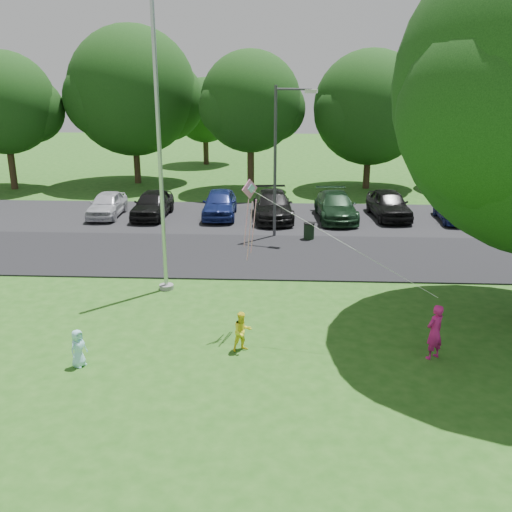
{
  "coord_description": "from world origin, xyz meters",
  "views": [
    {
      "loc": [
        0.64,
        -13.68,
        7.28
      ],
      "look_at": [
        -0.27,
        4.0,
        1.6
      ],
      "focal_mm": 40.0,
      "sensor_mm": 36.0,
      "label": 1
    }
  ],
  "objects_px": {
    "woman": "(435,332)",
    "flagpole": "(161,172)",
    "street_lamp": "(281,149)",
    "child_yellow": "(242,331)",
    "kite": "(254,207)",
    "trash_can": "(309,231)",
    "child_blue": "(78,348)"
  },
  "relations": [
    {
      "from": "street_lamp",
      "to": "trash_can",
      "type": "xyz_separation_m",
      "value": [
        1.33,
        -0.38,
        -3.68
      ]
    },
    {
      "from": "trash_can",
      "to": "child_blue",
      "type": "relative_size",
      "value": 0.8
    },
    {
      "from": "trash_can",
      "to": "kite",
      "type": "relative_size",
      "value": 0.16
    },
    {
      "from": "street_lamp",
      "to": "trash_can",
      "type": "height_order",
      "value": "street_lamp"
    },
    {
      "from": "trash_can",
      "to": "kite",
      "type": "bearing_deg",
      "value": -101.53
    },
    {
      "from": "child_yellow",
      "to": "child_blue",
      "type": "bearing_deg",
      "value": 166.4
    },
    {
      "from": "trash_can",
      "to": "child_yellow",
      "type": "bearing_deg",
      "value": -101.42
    },
    {
      "from": "street_lamp",
      "to": "child_blue",
      "type": "xyz_separation_m",
      "value": [
        -5.08,
        -12.53,
        -3.58
      ]
    },
    {
      "from": "child_yellow",
      "to": "kite",
      "type": "bearing_deg",
      "value": 50.91
    },
    {
      "from": "woman",
      "to": "kite",
      "type": "bearing_deg",
      "value": -52.67
    },
    {
      "from": "child_blue",
      "to": "trash_can",
      "type": "bearing_deg",
      "value": -1.16
    },
    {
      "from": "child_blue",
      "to": "kite",
      "type": "xyz_separation_m",
      "value": [
        4.43,
        2.47,
        3.22
      ]
    },
    {
      "from": "street_lamp",
      "to": "child_yellow",
      "type": "distance_m",
      "value": 11.99
    },
    {
      "from": "flagpole",
      "to": "child_yellow",
      "type": "xyz_separation_m",
      "value": [
        3.04,
        -4.54,
        -3.6
      ]
    },
    {
      "from": "woman",
      "to": "flagpole",
      "type": "bearing_deg",
      "value": -65.0
    },
    {
      "from": "street_lamp",
      "to": "child_blue",
      "type": "relative_size",
      "value": 6.68
    },
    {
      "from": "trash_can",
      "to": "child_blue",
      "type": "distance_m",
      "value": 13.73
    },
    {
      "from": "child_yellow",
      "to": "trash_can",
      "type": "bearing_deg",
      "value": 50.17
    },
    {
      "from": "trash_can",
      "to": "child_blue",
      "type": "bearing_deg",
      "value": -117.81
    },
    {
      "from": "flagpole",
      "to": "kite",
      "type": "xyz_separation_m",
      "value": [
        3.29,
        -3.17,
        -0.43
      ]
    },
    {
      "from": "street_lamp",
      "to": "woman",
      "type": "height_order",
      "value": "street_lamp"
    },
    {
      "from": "child_yellow",
      "to": "kite",
      "type": "xyz_separation_m",
      "value": [
        0.26,
        1.37,
        3.17
      ]
    },
    {
      "from": "kite",
      "to": "trash_can",
      "type": "bearing_deg",
      "value": 34.62
    },
    {
      "from": "trash_can",
      "to": "child_yellow",
      "type": "relative_size",
      "value": 0.72
    },
    {
      "from": "flagpole",
      "to": "trash_can",
      "type": "xyz_separation_m",
      "value": [
        5.27,
        6.5,
        -3.76
      ]
    },
    {
      "from": "street_lamp",
      "to": "kite",
      "type": "bearing_deg",
      "value": -75.98
    },
    {
      "from": "street_lamp",
      "to": "kite",
      "type": "distance_m",
      "value": 10.08
    },
    {
      "from": "woman",
      "to": "kite",
      "type": "xyz_separation_m",
      "value": [
        -4.86,
        1.56,
        2.97
      ]
    },
    {
      "from": "street_lamp",
      "to": "woman",
      "type": "relative_size",
      "value": 4.45
    },
    {
      "from": "street_lamp",
      "to": "woman",
      "type": "xyz_separation_m",
      "value": [
        4.22,
        -11.61,
        -3.33
      ]
    },
    {
      "from": "trash_can",
      "to": "kite",
      "type": "xyz_separation_m",
      "value": [
        -1.97,
        -9.67,
        3.32
      ]
    },
    {
      "from": "child_blue",
      "to": "kite",
      "type": "bearing_deg",
      "value": -34.19
    }
  ]
}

